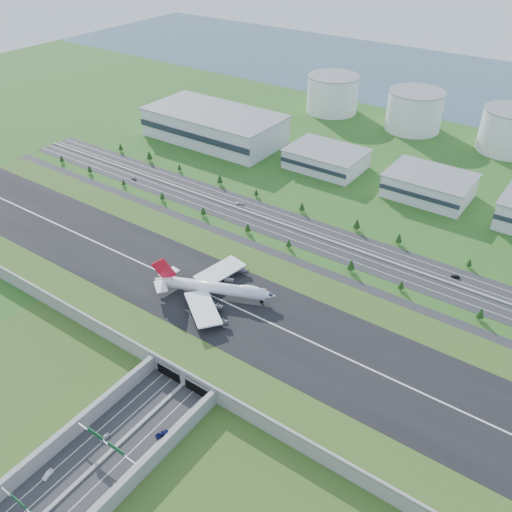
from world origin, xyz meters
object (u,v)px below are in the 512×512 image
Objects in this scene: fuel_tank_a at (333,94)px; car_4 at (134,179)px; car_5 at (456,277)px; car_7 at (240,203)px; car_1 at (48,474)px; car_0 at (105,437)px; boeing_747 at (214,288)px; car_2 at (162,434)px.

fuel_tank_a is 9.96× the size of car_4.
car_5 is 154.84m from car_7.
car_1 is 0.87× the size of car_7.
fuel_tank_a is 416.77m from car_0.
car_1 is at bearing 2.85° from car_7.
fuel_tank_a is 213.37m from car_7.
boeing_747 is 13.43× the size of car_5.
car_7 is (-73.14, 191.85, 0.01)m from car_0.
car_5 is at bearing 23.52° from boeing_747.
car_1 is at bearing -34.35° from car_5.
car_4 is at bearing 131.34° from car_0.
car_4 is at bearing -22.67° from car_2.
fuel_tank_a is 10.25× the size of car_0.
boeing_747 is 10.97× the size of car_7.
car_2 is at bearing -32.27° from car_5.
fuel_tank_a is at bearing -52.32° from car_2.
car_1 is at bearing 78.50° from car_2.
boeing_747 reaches higher than car_5.
car_1 is at bearing -75.70° from fuel_tank_a.
fuel_tank_a reaches higher than car_4.
car_2 is 199.13m from car_7.
car_5 is (63.54, 178.34, 0.00)m from car_2.
boeing_747 is at bearing -72.41° from fuel_tank_a.
fuel_tank_a reaches higher than car_5.
boeing_747 is 12.62× the size of car_1.
car_1 reaches higher than car_5.
car_4 is (-163.67, 176.04, 0.02)m from car_0.
car_1 is (108.33, -425.06, -16.55)m from fuel_tank_a.
car_7 is (40.00, -208.93, -16.54)m from fuel_tank_a.
car_5 is (245.37, 17.18, -0.08)m from car_4.
car_0 is (113.14, -400.78, -16.55)m from fuel_tank_a.
car_0 is 23.47m from car_2.
car_7 reaches higher than car_0.
fuel_tank_a is 8.66× the size of car_7.
fuel_tank_a is at bearing 94.53° from car_1.
fuel_tank_a reaches higher than car_2.
fuel_tank_a is 10.61× the size of car_5.
car_5 is at bearing 75.81° from car_7.
car_1 is 0.90× the size of car_2.
boeing_747 is 84.60m from car_2.
car_4 is 1.06× the size of car_5.
fuel_tank_a is 9.00× the size of car_2.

